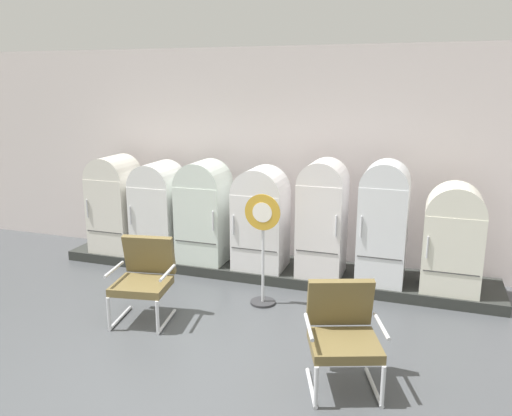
% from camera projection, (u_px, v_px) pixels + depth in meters
% --- Properties ---
extents(ground, '(12.00, 10.00, 0.05)m').
position_uv_depth(ground, '(172.00, 387.00, 4.80)').
color(ground, '#434649').
extents(back_wall, '(11.76, 0.12, 3.26)m').
position_uv_depth(back_wall, '(282.00, 157.00, 7.76)').
color(back_wall, silver).
rests_on(back_wall, ground).
extents(display_plinth, '(6.37, 0.95, 0.15)m').
position_uv_depth(display_plinth, '(269.00, 269.00, 7.55)').
color(display_plinth, '#2A2D2A').
rests_on(display_plinth, ground).
extents(refrigerator_0, '(0.66, 0.69, 1.50)m').
position_uv_depth(refrigerator_0, '(115.00, 201.00, 8.03)').
color(refrigerator_0, silver).
rests_on(refrigerator_0, display_plinth).
extents(refrigerator_1, '(0.67, 0.72, 1.44)m').
position_uv_depth(refrigerator_1, '(159.00, 207.00, 7.82)').
color(refrigerator_1, white).
rests_on(refrigerator_1, display_plinth).
extents(refrigerator_2, '(0.69, 0.66, 1.50)m').
position_uv_depth(refrigerator_2, '(204.00, 209.00, 7.54)').
color(refrigerator_2, silver).
rests_on(refrigerator_2, display_plinth).
extents(refrigerator_3, '(0.72, 0.62, 1.46)m').
position_uv_depth(refrigerator_3, '(261.00, 216.00, 7.25)').
color(refrigerator_3, white).
rests_on(refrigerator_3, display_plinth).
extents(refrigerator_4, '(0.61, 0.64, 1.60)m').
position_uv_depth(refrigerator_4, '(322.00, 215.00, 6.96)').
color(refrigerator_4, white).
rests_on(refrigerator_4, display_plinth).
extents(refrigerator_5, '(0.61, 0.62, 1.63)m').
position_uv_depth(refrigerator_5, '(383.00, 219.00, 6.70)').
color(refrigerator_5, white).
rests_on(refrigerator_5, display_plinth).
extents(refrigerator_6, '(0.71, 0.64, 1.38)m').
position_uv_depth(refrigerator_6, '(453.00, 236.00, 6.47)').
color(refrigerator_6, silver).
rests_on(refrigerator_6, display_plinth).
extents(armchair_left, '(0.76, 0.77, 0.98)m').
position_uv_depth(armchair_left, '(144.00, 275.00, 6.03)').
color(armchair_left, silver).
rests_on(armchair_left, ground).
extents(armchair_right, '(0.83, 0.85, 0.98)m').
position_uv_depth(armchair_right, '(343.00, 331.00, 4.69)').
color(armchair_right, silver).
rests_on(armchair_right, ground).
extents(sign_stand, '(0.45, 0.32, 1.44)m').
position_uv_depth(sign_stand, '(263.00, 252.00, 6.37)').
color(sign_stand, '#2D2D30').
rests_on(sign_stand, ground).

